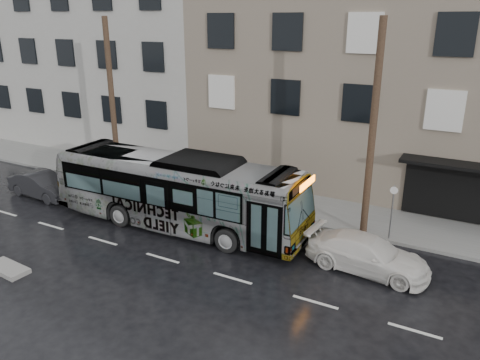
% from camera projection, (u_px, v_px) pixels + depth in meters
% --- Properties ---
extents(ground, '(120.00, 120.00, 0.00)m').
position_uv_depth(ground, '(197.00, 234.00, 20.69)').
color(ground, black).
rests_on(ground, ground).
extents(sidewalk, '(90.00, 3.60, 0.15)m').
position_uv_depth(sidewalk, '(248.00, 197.00, 24.73)').
color(sidewalk, gray).
rests_on(sidewalk, ground).
extents(building_taupe, '(20.00, 12.00, 11.00)m').
position_uv_depth(building_taupe, '(387.00, 82.00, 27.18)').
color(building_taupe, gray).
rests_on(building_taupe, ground).
extents(building_grey, '(26.00, 15.00, 16.00)m').
position_uv_depth(building_grey, '(105.00, 31.00, 37.95)').
color(building_grey, '#A4A29B').
rests_on(building_grey, ground).
extents(utility_pole_front, '(0.30, 0.30, 9.00)m').
position_uv_depth(utility_pole_front, '(373.00, 133.00, 18.98)').
color(utility_pole_front, '#503A28').
rests_on(utility_pole_front, sidewalk).
extents(utility_pole_rear, '(0.30, 0.30, 9.00)m').
position_uv_depth(utility_pole_rear, '(112.00, 104.00, 25.28)').
color(utility_pole_rear, '#503A28').
rests_on(utility_pole_rear, sidewalk).
extents(sign_post, '(0.06, 0.06, 2.40)m').
position_uv_depth(sign_post, '(392.00, 212.00, 19.57)').
color(sign_post, slate).
rests_on(sign_post, sidewalk).
extents(bus, '(12.20, 3.13, 3.38)m').
position_uv_depth(bus, '(178.00, 191.00, 20.99)').
color(bus, '#B2B2B2').
rests_on(bus, ground).
extents(white_sedan, '(4.74, 2.21, 1.34)m').
position_uv_depth(white_sedan, '(367.00, 254.00, 17.55)').
color(white_sedan, white).
rests_on(white_sedan, ground).
extents(dark_sedan, '(4.12, 1.60, 1.34)m').
position_uv_depth(dark_sedan, '(42.00, 185.00, 24.80)').
color(dark_sedan, black).
rests_on(dark_sedan, ground).
extents(slush_pile, '(1.86, 0.94, 0.18)m').
position_uv_depth(slush_pile, '(8.00, 269.00, 17.66)').
color(slush_pile, gray).
rests_on(slush_pile, ground).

